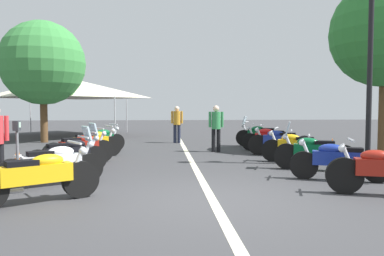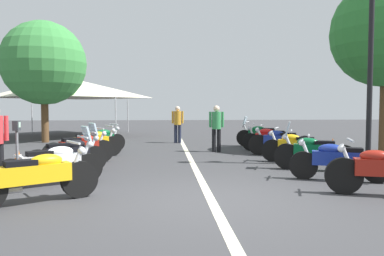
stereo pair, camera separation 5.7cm
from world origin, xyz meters
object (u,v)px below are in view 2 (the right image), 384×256
object	(u,v)px
motorcycle_left_row_3	(80,148)
event_tent	(68,88)
motorcycle_right_row_2	(314,152)
motorcycle_left_row_0	(37,176)
motorcycle_right_row_5	(271,138)
bystander_4	(178,121)
motorcycle_left_row_4	(92,143)
motorcycle_right_row_4	(281,142)
motorcycle_left_row_5	(99,140)
motorcycle_right_row_3	(296,147)
motorcycle_left_row_2	(69,154)
traffic_cone_0	(333,148)
roadside_tree_0	(44,63)
bystander_1	(216,125)
traffic_cone_1	(18,158)
parking_meter	(17,138)
motorcycle_left_row_1	(53,163)
street_lamp_twin_globe	(371,32)
motorcycle_right_row_6	(262,135)
motorcycle_right_row_1	(338,160)

from	to	relation	value
motorcycle_left_row_3	event_tent	xyz separation A→B (m)	(10.27, 2.89, 2.19)
motorcycle_right_row_2	event_tent	bearing A→B (deg)	-32.16
motorcycle_left_row_0	motorcycle_right_row_5	xyz separation A→B (m)	(7.03, -5.95, -0.00)
motorcycle_right_row_2	bystander_4	bearing A→B (deg)	-46.63
motorcycle_left_row_4	motorcycle_right_row_4	distance (m)	6.07
motorcycle_left_row_5	motorcycle_right_row_3	distance (m)	6.72
motorcycle_left_row_2	traffic_cone_0	distance (m)	7.98
roadside_tree_0	bystander_4	bearing A→B (deg)	-97.03
bystander_1	traffic_cone_1	bearing A→B (deg)	-58.10
motorcycle_left_row_3	parking_meter	world-z (taller)	parking_meter
motorcycle_right_row_5	motorcycle_left_row_0	bearing A→B (deg)	65.53
motorcycle_right_row_2	bystander_1	xyz separation A→B (m)	(4.03, 1.91, 0.49)
motorcycle_left_row_1	bystander_4	size ratio (longest dim) A/B	1.15
parking_meter	street_lamp_twin_globe	bearing A→B (deg)	8.08
street_lamp_twin_globe	motorcycle_left_row_5	bearing A→B (deg)	65.25
motorcycle_right_row_5	bystander_1	distance (m)	2.07
motorcycle_left_row_3	motorcycle_left_row_5	world-z (taller)	motorcycle_left_row_3
bystander_1	motorcycle_right_row_5	bearing A→B (deg)	94.76
motorcycle_left_row_1	parking_meter	size ratio (longest dim) A/B	1.46
motorcycle_right_row_4	roadside_tree_0	size ratio (longest dim) A/B	0.37
motorcycle_left_row_0	roadside_tree_0	xyz separation A→B (m)	(11.09, 3.29, 3.10)
motorcycle_right_row_6	bystander_1	world-z (taller)	bystander_1
bystander_4	roadside_tree_0	distance (m)	6.56
motorcycle_left_row_3	motorcycle_left_row_1	bearing A→B (deg)	-120.73
motorcycle_right_row_1	street_lamp_twin_globe	xyz separation A→B (m)	(1.97, -1.78, 3.16)
motorcycle_left_row_3	motorcycle_right_row_6	world-z (taller)	motorcycle_right_row_6
motorcycle_right_row_2	parking_meter	size ratio (longest dim) A/B	1.51
motorcycle_left_row_2	bystander_4	xyz separation A→B (m)	(7.48, -2.89, 0.49)
motorcycle_right_row_1	motorcycle_right_row_2	xyz separation A→B (m)	(1.38, -0.02, 0.02)
motorcycle_right_row_1	street_lamp_twin_globe	world-z (taller)	street_lamp_twin_globe
motorcycle_left_row_4	traffic_cone_0	world-z (taller)	motorcycle_left_row_4
motorcycle_right_row_6	bystander_1	bearing A→B (deg)	64.19
motorcycle_left_row_5	street_lamp_twin_globe	bearing A→B (deg)	-59.11
motorcycle_right_row_1	motorcycle_right_row_2	size ratio (longest dim) A/B	1.02
motorcycle_left_row_4	motorcycle_left_row_5	bearing A→B (deg)	58.60
motorcycle_left_row_0	parking_meter	size ratio (longest dim) A/B	1.44
motorcycle_left_row_0	bystander_4	distance (m)	10.71
motorcycle_left_row_0	parking_meter	world-z (taller)	parking_meter
parking_meter	roadside_tree_0	size ratio (longest dim) A/B	0.24
bystander_4	event_tent	bearing A→B (deg)	65.07
motorcycle_right_row_3	motorcycle_right_row_5	world-z (taller)	motorcycle_right_row_3
traffic_cone_1	roadside_tree_0	world-z (taller)	roadside_tree_0
motorcycle_left_row_4	event_tent	distance (m)	9.65
motorcycle_right_row_1	motorcycle_right_row_3	world-z (taller)	motorcycle_right_row_3
traffic_cone_1	event_tent	world-z (taller)	event_tent
motorcycle_right_row_6	traffic_cone_1	xyz separation A→B (m)	(-5.02, 7.68, -0.18)
roadside_tree_0	event_tent	world-z (taller)	roadside_tree_0
motorcycle_right_row_3	motorcycle_right_row_6	bearing A→B (deg)	-66.72
motorcycle_left_row_4	motorcycle_left_row_1	bearing A→B (deg)	-120.95
motorcycle_left_row_1	roadside_tree_0	bearing A→B (deg)	77.40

